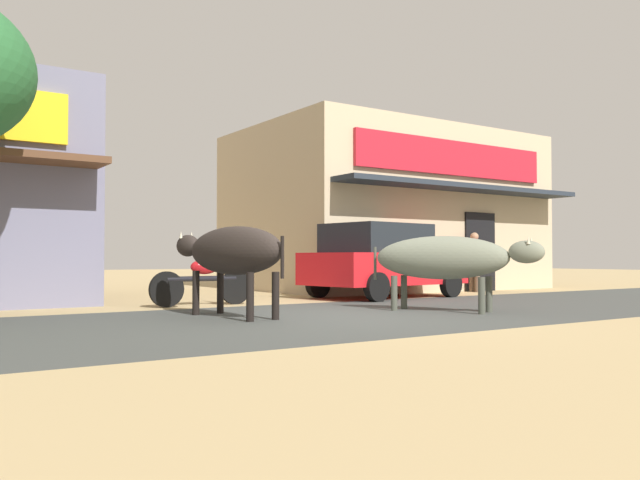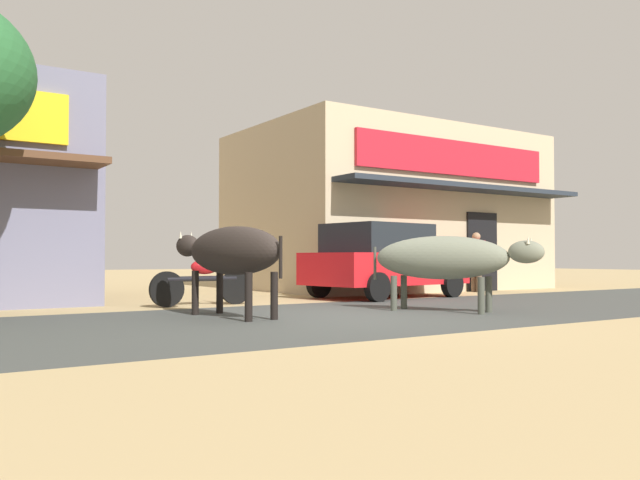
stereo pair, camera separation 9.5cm
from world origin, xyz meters
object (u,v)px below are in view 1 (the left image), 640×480
(parked_hatchback_car, at_px, (382,260))
(cow_near_brown, at_px, (232,252))
(cow_far_dark, at_px, (445,258))
(parked_motorcycle, at_px, (203,280))
(pedestrian_by_shop, at_px, (475,257))

(parked_hatchback_car, bearing_deg, cow_near_brown, -153.46)
(cow_near_brown, xyz_separation_m, cow_far_dark, (3.37, -1.08, -0.10))
(parked_hatchback_car, height_order, cow_far_dark, parked_hatchback_car)
(parked_motorcycle, relative_size, cow_far_dark, 0.75)
(cow_near_brown, relative_size, cow_far_dark, 1.03)
(parked_motorcycle, xyz_separation_m, pedestrian_by_shop, (7.85, 0.58, 0.43))
(pedestrian_by_shop, bearing_deg, cow_near_brown, -160.60)
(cow_far_dark, bearing_deg, cow_near_brown, 162.21)
(parked_motorcycle, relative_size, cow_near_brown, 0.72)
(pedestrian_by_shop, bearing_deg, parked_hatchback_car, -171.79)
(parked_hatchback_car, xyz_separation_m, parked_motorcycle, (-4.35, -0.08, -0.36))
(cow_far_dark, height_order, pedestrian_by_shop, pedestrian_by_shop)
(parked_hatchback_car, relative_size, cow_far_dark, 1.43)
(pedestrian_by_shop, bearing_deg, cow_far_dark, -141.35)
(pedestrian_by_shop, bearing_deg, parked_motorcycle, -175.77)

